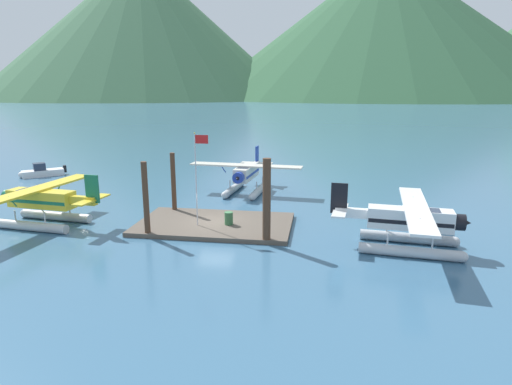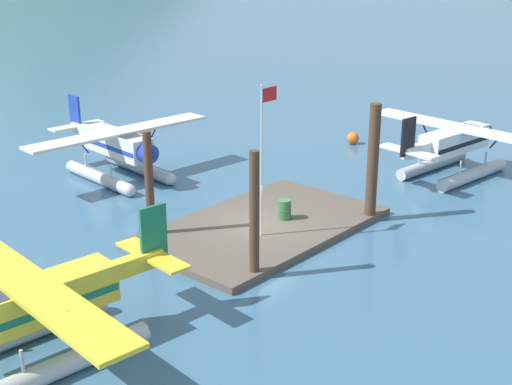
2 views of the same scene
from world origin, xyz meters
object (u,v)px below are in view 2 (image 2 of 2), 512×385
at_px(flagpole, 264,144).
at_px(mooring_buoy, 353,138).
at_px(seaplane_white_stbd_aft, 454,147).
at_px(fuel_drum, 285,209).
at_px(seaplane_yellow_port_aft, 38,312).
at_px(seaplane_cream_bow_centre, 118,150).

bearing_deg(flagpole, mooring_buoy, 20.49).
distance_m(mooring_buoy, seaplane_white_stbd_aft, 7.84).
height_order(fuel_drum, seaplane_white_stbd_aft, seaplane_white_stbd_aft).
height_order(seaplane_yellow_port_aft, seaplane_white_stbd_aft, same).
bearing_deg(flagpole, seaplane_yellow_port_aft, -175.98).
xyz_separation_m(fuel_drum, mooring_buoy, (13.24, 5.23, -0.36)).
bearing_deg(flagpole, seaplane_cream_bow_centre, 83.17).
height_order(mooring_buoy, seaplane_white_stbd_aft, seaplane_white_stbd_aft).
relative_size(fuel_drum, mooring_buoy, 1.17).
xyz_separation_m(mooring_buoy, seaplane_yellow_port_aft, (-26.34, -6.47, 1.20)).
distance_m(fuel_drum, seaplane_cream_bow_centre, 10.77).
relative_size(fuel_drum, seaplane_cream_bow_centre, 0.08).
bearing_deg(fuel_drum, seaplane_cream_bow_centre, 93.40).
bearing_deg(flagpole, fuel_drum, 12.95).
height_order(flagpole, mooring_buoy, flagpole).
bearing_deg(seaplane_yellow_port_aft, seaplane_cream_bow_centre, 43.81).
xyz_separation_m(seaplane_yellow_port_aft, seaplane_cream_bow_centre, (12.46, 11.96, 0.00)).
relative_size(flagpole, seaplane_yellow_port_aft, 0.60).
bearing_deg(seaplane_white_stbd_aft, flagpole, 172.12).
bearing_deg(seaplane_yellow_port_aft, mooring_buoy, 13.79).
distance_m(fuel_drum, mooring_buoy, 14.24).
height_order(mooring_buoy, seaplane_yellow_port_aft, seaplane_yellow_port_aft).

